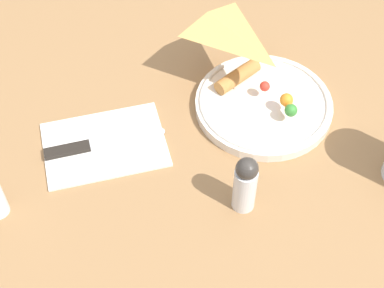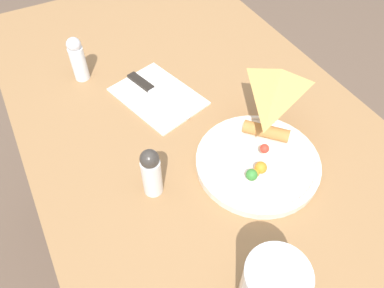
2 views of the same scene
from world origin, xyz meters
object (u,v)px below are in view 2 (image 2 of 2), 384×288
at_px(napkin_folded, 158,96).
at_px(salt_shaker, 78,59).
at_px(plate_pizza, 258,161).
at_px(dining_table, 189,147).
at_px(butter_knife, 155,93).
at_px(pepper_shaker, 151,172).

distance_m(napkin_folded, salt_shaker, 0.19).
xyz_separation_m(plate_pizza, salt_shaker, (-0.39, -0.20, 0.04)).
xyz_separation_m(dining_table, butter_knife, (-0.07, -0.04, 0.13)).
height_order(plate_pizza, pepper_shaker, pepper_shaker).
height_order(dining_table, pepper_shaker, pepper_shaker).
distance_m(dining_table, butter_knife, 0.15).
distance_m(plate_pizza, butter_knife, 0.27).
bearing_deg(dining_table, pepper_shaker, -44.74).
height_order(dining_table, butter_knife, butter_knife).
bearing_deg(salt_shaker, butter_knife, 42.77).
xyz_separation_m(plate_pizza, butter_knife, (-0.26, -0.08, -0.01)).
xyz_separation_m(salt_shaker, pepper_shaker, (0.35, 0.02, -0.00)).
distance_m(napkin_folded, butter_knife, 0.01).
bearing_deg(pepper_shaker, salt_shaker, -177.14).
bearing_deg(plate_pizza, dining_table, -167.62).
bearing_deg(dining_table, napkin_folded, -147.60).
distance_m(butter_knife, pepper_shaker, 0.25).
relative_size(plate_pizza, napkin_folded, 1.03).
relative_size(dining_table, salt_shaker, 11.10).
distance_m(plate_pizza, napkin_folded, 0.26).
distance_m(salt_shaker, pepper_shaker, 0.35).
bearing_deg(napkin_folded, dining_table, 32.40).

